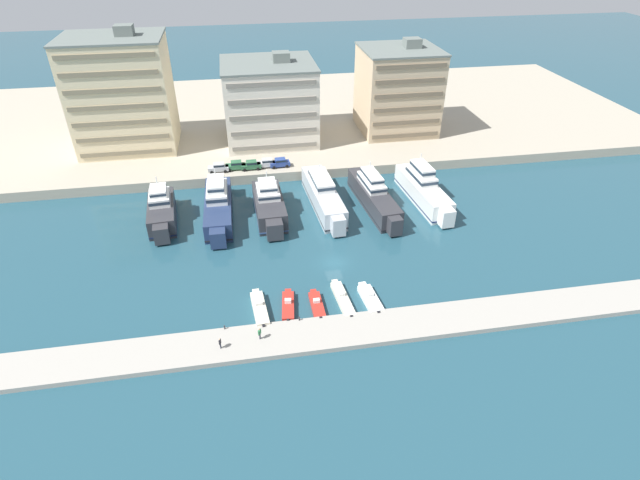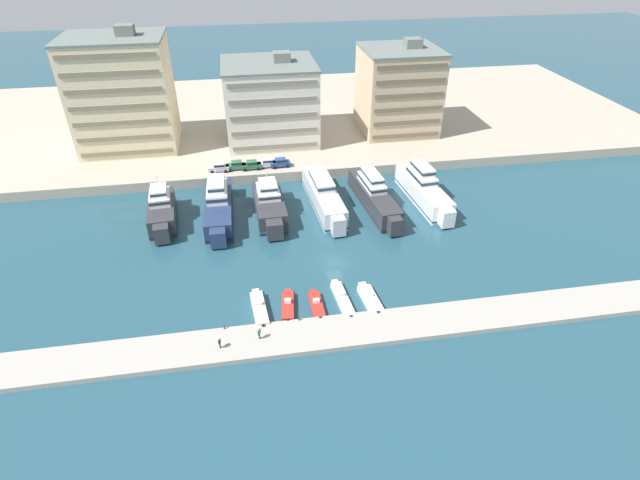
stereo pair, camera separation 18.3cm
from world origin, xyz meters
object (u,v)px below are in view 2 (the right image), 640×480
at_px(yacht_charcoal_far_left, 162,210).
at_px(yacht_navy_left, 218,205).
at_px(motorboat_red_mid_left, 317,305).
at_px(car_green_mid_left, 251,165).
at_px(pedestrian_near_edge, 259,333).
at_px(motorboat_cream_center_left, 342,299).
at_px(car_silver_center_left, 267,163).
at_px(yacht_charcoal_mid_left, 269,205).
at_px(car_green_left, 236,165).
at_px(car_blue_center, 280,162).
at_px(motorboat_red_left, 288,306).
at_px(car_silver_far_left, 219,167).
at_px(yacht_charcoal_center, 374,195).
at_px(motorboat_cream_far_left, 259,309).
at_px(yacht_white_center_right, 424,189).
at_px(motorboat_white_center, 370,299).
at_px(yacht_silver_center_left, 324,196).
at_px(pedestrian_mid_deck, 220,342).

xyz_separation_m(yacht_charcoal_far_left, yacht_navy_left, (9.82, 0.17, 0.09)).
relative_size(motorboat_red_mid_left, car_green_mid_left, 1.53).
bearing_deg(pedestrian_near_edge, motorboat_cream_center_left, 27.17).
bearing_deg(car_silver_center_left, yacht_navy_left, -123.39).
distance_m(yacht_charcoal_mid_left, car_green_left, 16.99).
bearing_deg(car_blue_center, motorboat_red_mid_left, -88.99).
relative_size(car_green_left, car_silver_center_left, 1.00).
height_order(yacht_charcoal_mid_left, motorboat_red_left, yacht_charcoal_mid_left).
xyz_separation_m(car_silver_far_left, car_blue_center, (12.43, 0.18, 0.00)).
bearing_deg(yacht_navy_left, motorboat_red_mid_left, -63.98).
bearing_deg(motorboat_red_left, yacht_navy_left, 109.19).
bearing_deg(car_green_left, yacht_charcoal_center, -32.95).
distance_m(yacht_navy_left, car_blue_center, 19.37).
distance_m(motorboat_cream_far_left, car_silver_center_left, 42.31).
bearing_deg(yacht_white_center_right, motorboat_white_center, -122.56).
bearing_deg(motorboat_red_mid_left, car_blue_center, 91.01).
relative_size(yacht_white_center_right, motorboat_cream_far_left, 2.65).
bearing_deg(car_silver_far_left, yacht_silver_center_left, -36.32).
relative_size(yacht_white_center_right, car_green_left, 5.08).
bearing_deg(motorboat_cream_center_left, yacht_white_center_right, 51.34).
xyz_separation_m(yacht_charcoal_mid_left, motorboat_red_left, (0.33, -25.70, -1.80)).
xyz_separation_m(yacht_charcoal_far_left, car_green_mid_left, (16.50, 14.71, 0.72)).
bearing_deg(pedestrian_near_edge, car_green_left, 91.74).
xyz_separation_m(yacht_charcoal_mid_left, yacht_charcoal_center, (19.31, 0.09, 0.06)).
bearing_deg(motorboat_cream_far_left, car_silver_center_left, 83.88).
height_order(yacht_silver_center_left, yacht_charcoal_center, yacht_charcoal_center).
relative_size(motorboat_cream_far_left, pedestrian_mid_deck, 4.91).
relative_size(yacht_silver_center_left, motorboat_white_center, 3.19).
height_order(car_silver_center_left, pedestrian_near_edge, car_silver_center_left).
relative_size(yacht_charcoal_center, car_green_mid_left, 5.29).
distance_m(yacht_charcoal_mid_left, motorboat_red_left, 25.77).
height_order(yacht_charcoal_far_left, car_silver_far_left, yacht_charcoal_far_left).
bearing_deg(yacht_charcoal_mid_left, motorboat_red_left, -89.26).
xyz_separation_m(yacht_white_center_right, motorboat_red_mid_left, (-24.75, -26.80, -2.10)).
bearing_deg(yacht_silver_center_left, yacht_charcoal_center, -10.22).
height_order(car_green_left, pedestrian_near_edge, car_green_left).
relative_size(yacht_navy_left, yacht_charcoal_center, 0.96).
distance_m(yacht_silver_center_left, motorboat_white_center, 28.01).
bearing_deg(yacht_navy_left, motorboat_cream_center_left, -57.35).
relative_size(yacht_charcoal_far_left, motorboat_red_mid_left, 2.49).
distance_m(motorboat_white_center, pedestrian_near_edge, 16.85).
bearing_deg(car_green_mid_left, motorboat_cream_far_left, -91.76).
height_order(yacht_charcoal_far_left, yacht_charcoal_mid_left, yacht_charcoal_far_left).
xyz_separation_m(yacht_silver_center_left, yacht_white_center_right, (18.91, -1.07, 0.27)).
bearing_deg(pedestrian_mid_deck, motorboat_cream_far_left, 51.88).
distance_m(car_green_left, car_blue_center, 8.95).
relative_size(yacht_charcoal_center, car_silver_center_left, 5.32).
relative_size(yacht_charcoal_center, pedestrian_near_edge, 12.61).
distance_m(motorboat_cream_far_left, motorboat_red_mid_left, 7.93).
xyz_separation_m(yacht_charcoal_mid_left, pedestrian_near_edge, (-3.94, -31.70, -0.48)).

